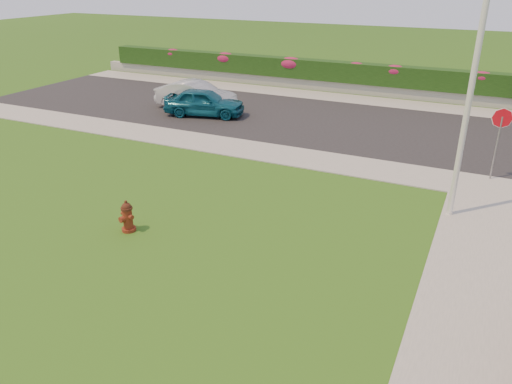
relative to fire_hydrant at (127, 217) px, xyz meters
The scene contains 18 objects.
ground 2.25m from the fire_hydrant, 47.63° to the right, with size 120.00×120.00×0.00m, color black.
street_far 12.86m from the fire_hydrant, 105.85° to the left, with size 26.00×8.00×0.04m, color black.
sidewalk_far 8.65m from the fire_hydrant, 121.48° to the left, with size 24.00×2.00×0.04m, color gray.
curb_corner 11.25m from the fire_hydrant, 40.96° to the left, with size 2.00×2.00×0.04m, color gray.
sidewalk_beyond 17.38m from the fire_hydrant, 88.39° to the left, with size 34.00×2.00×0.04m, color gray.
retaining_wall 18.87m from the fire_hydrant, 88.52° to the left, with size 34.00×0.40×0.60m, color gray.
hedge 18.99m from the fire_hydrant, 88.52° to the left, with size 32.00×0.90×1.10m, color black.
fire_hydrant is the anchor object (origin of this frame).
sedan_teal 11.68m from the fire_hydrant, 110.79° to the left, with size 1.53×3.81×1.30m, color navy.
sedan_silver 12.97m from the fire_hydrant, 113.66° to the left, with size 1.44×4.13×1.36m, color #B1B4B9.
utility_pole 9.46m from the fire_hydrant, 31.53° to the left, with size 0.16×0.16×6.44m, color silver.
stop_sign 11.94m from the fire_hydrant, 43.25° to the left, with size 0.66×0.15×2.46m.
flower_clump_a 22.01m from the fire_hydrant, 120.87° to the left, with size 1.15×0.74×0.58m, color #A81C61.
flower_clump_b 20.27m from the fire_hydrant, 111.23° to the left, with size 1.36×0.88×0.68m, color #A81C61.
flower_clump_c 19.12m from the fire_hydrant, 98.79° to the left, with size 1.46×0.94×0.73m, color #A81C61.
flower_clump_d 18.93m from the fire_hydrant, 86.85° to the left, with size 1.08×0.69×0.54m, color #A81C61.
flower_clump_e 19.16m from the fire_hydrant, 80.40° to the left, with size 1.22×0.79×0.61m, color #A81C61.
flower_clump_f 20.36m from the fire_hydrant, 68.09° to the left, with size 1.16×0.74×0.58m, color #A81C61.
Camera 1 is at (6.73, -7.60, 6.40)m, focal length 35.00 mm.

